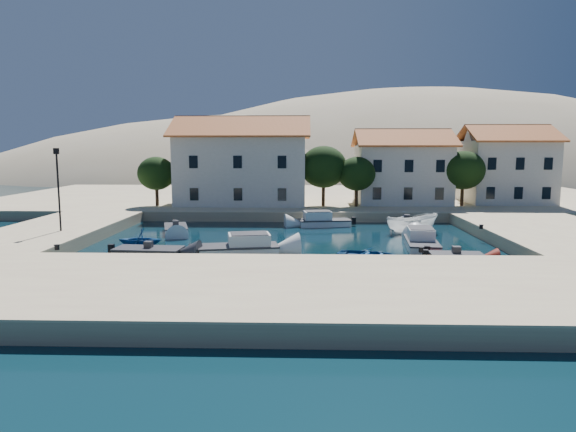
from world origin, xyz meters
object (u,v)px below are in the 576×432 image
object	(u,v)px
building_left	(243,159)
building_mid	(402,166)
building_right	(506,163)
rowboat_south	(370,260)
cabin_cruiser_east	(422,242)
cabin_cruiser_south	(238,247)
lamppost	(58,181)
boat_east	(412,233)

from	to	relation	value
building_left	building_mid	distance (m)	18.04
building_mid	building_right	world-z (taller)	building_right
rowboat_south	cabin_cruiser_east	xyz separation A→B (m)	(4.21, 3.80, 0.48)
cabin_cruiser_south	cabin_cruiser_east	world-z (taller)	same
lamppost	cabin_cruiser_east	distance (m)	27.30
cabin_cruiser_east	building_mid	bearing A→B (deg)	-0.63
boat_east	lamppost	bearing A→B (deg)	85.83
rowboat_south	lamppost	bearing A→B (deg)	96.61
building_right	cabin_cruiser_south	distance (m)	37.79
building_mid	building_right	size ratio (longest dim) A/B	1.11
rowboat_south	boat_east	world-z (taller)	boat_east
building_right	cabin_cruiser_east	size ratio (longest dim) A/B	1.71
lamppost	cabin_cruiser_east	world-z (taller)	lamppost
rowboat_south	building_right	bearing A→B (deg)	-16.47
lamppost	cabin_cruiser_south	world-z (taller)	lamppost
cabin_cruiser_east	boat_east	xyz separation A→B (m)	(0.69, 6.70, -0.48)
building_left	building_right	distance (m)	30.07
building_mid	boat_east	bearing A→B (deg)	-96.95
building_right	cabin_cruiser_east	xyz separation A→B (m)	(-14.56, -23.00, -5.00)
building_left	cabin_cruiser_south	bearing A→B (deg)	-84.04
boat_east	rowboat_south	bearing A→B (deg)	139.18
rowboat_south	building_mid	bearing A→B (deg)	3.84
cabin_cruiser_south	boat_east	size ratio (longest dim) A/B	1.22
boat_east	cabin_cruiser_east	bearing A→B (deg)	158.30
building_right	lamppost	distance (m)	46.98
building_right	rowboat_south	distance (m)	33.17
building_right	cabin_cruiser_south	world-z (taller)	building_right
building_left	building_right	world-z (taller)	building_left
boat_east	building_left	bearing A→B (deg)	32.63
building_left	lamppost	xyz separation A→B (m)	(-11.50, -20.00, -1.18)
building_mid	lamppost	world-z (taller)	building_mid
building_right	rowboat_south	bearing A→B (deg)	-124.99
rowboat_south	building_left	bearing A→B (deg)	42.90
rowboat_south	boat_east	distance (m)	11.59
cabin_cruiser_east	building_right	bearing A→B (deg)	-26.33
cabin_cruiser_east	building_left	bearing A→B (deg)	42.33
cabin_cruiser_south	boat_east	bearing A→B (deg)	22.59
building_mid	building_right	bearing A→B (deg)	4.76
boat_east	cabin_cruiser_south	bearing A→B (deg)	107.69
cabin_cruiser_south	cabin_cruiser_east	xyz separation A→B (m)	(13.01, 2.37, 0.00)
building_mid	rowboat_south	xyz separation A→B (m)	(-6.76, -25.80, -5.22)
lamppost	cabin_cruiser_east	size ratio (longest dim) A/B	1.13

